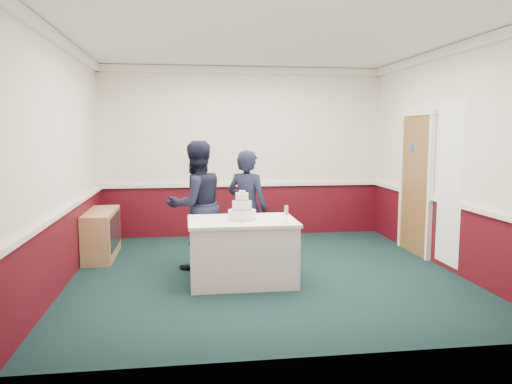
{
  "coord_description": "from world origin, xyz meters",
  "views": [
    {
      "loc": [
        -1.02,
        -6.36,
        1.87
      ],
      "look_at": [
        -0.13,
        -0.1,
        1.1
      ],
      "focal_mm": 35.0,
      "sensor_mm": 36.0,
      "label": 1
    }
  ],
  "objects": [
    {
      "name": "ground",
      "position": [
        0.0,
        0.0,
        0.0
      ],
      "size": [
        5.0,
        5.0,
        0.0
      ],
      "primitive_type": "plane",
      "color": "#122B2D",
      "rests_on": "ground"
    },
    {
      "name": "room_shell",
      "position": [
        0.08,
        0.61,
        1.97
      ],
      "size": [
        5.0,
        5.0,
        3.0
      ],
      "color": "silver",
      "rests_on": "ground"
    },
    {
      "name": "sideboard",
      "position": [
        -2.28,
        1.19,
        0.35
      ],
      "size": [
        0.41,
        1.2,
        0.7
      ],
      "color": "#AC7D53",
      "rests_on": "ground"
    },
    {
      "name": "cake_table",
      "position": [
        -0.34,
        -0.34,
        0.4
      ],
      "size": [
        1.32,
        0.92,
        0.79
      ],
      "color": "white",
      "rests_on": "ground"
    },
    {
      "name": "wedding_cake",
      "position": [
        -0.34,
        -0.34,
        0.9
      ],
      "size": [
        0.35,
        0.35,
        0.36
      ],
      "color": "white",
      "rests_on": "cake_table"
    },
    {
      "name": "cake_knife",
      "position": [
        -0.37,
        -0.54,
        0.79
      ],
      "size": [
        0.02,
        0.22,
        0.0
      ],
      "primitive_type": "cube",
      "rotation": [
        0.0,
        0.0,
        0.0
      ],
      "color": "silver",
      "rests_on": "cake_table"
    },
    {
      "name": "champagne_flute",
      "position": [
        0.16,
        -0.62,
        0.93
      ],
      "size": [
        0.05,
        0.05,
        0.21
      ],
      "color": "silver",
      "rests_on": "cake_table"
    },
    {
      "name": "person_man",
      "position": [
        -0.89,
        0.41,
        0.87
      ],
      "size": [
        1.05,
        0.97,
        1.75
      ],
      "primitive_type": "imported",
      "rotation": [
        0.0,
        0.0,
        3.6
      ],
      "color": "black",
      "rests_on": "ground"
    },
    {
      "name": "person_woman",
      "position": [
        -0.19,
        0.4,
        0.81
      ],
      "size": [
        0.71,
        0.65,
        1.62
      ],
      "primitive_type": "imported",
      "rotation": [
        0.0,
        0.0,
        2.55
      ],
      "color": "black",
      "rests_on": "ground"
    }
  ]
}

